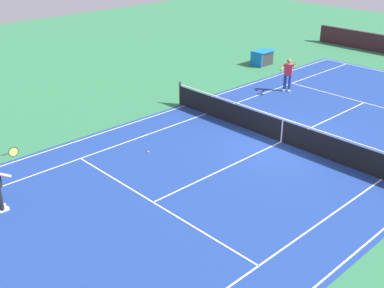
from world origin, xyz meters
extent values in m
plane|color=#2D7247|center=(0.00, 0.00, 0.00)|extent=(60.00, 60.00, 0.00)
cube|color=navy|center=(0.00, 0.00, 0.00)|extent=(24.20, 11.40, 0.00)
cube|color=white|center=(0.00, -5.50, 0.00)|extent=(23.80, 0.05, 0.01)
cube|color=white|center=(0.00, -4.11, 0.00)|extent=(23.80, 0.05, 0.01)
cube|color=white|center=(0.00, 4.11, 0.00)|extent=(23.80, 0.05, 0.01)
cube|color=white|center=(6.40, 0.00, 0.00)|extent=(0.05, 8.22, 0.01)
cube|color=white|center=(-6.40, 0.00, 0.00)|extent=(0.05, 8.22, 0.01)
cube|color=white|center=(0.00, 0.00, 0.00)|extent=(12.80, 0.05, 0.01)
cylinder|color=#2D2D33|center=(0.00, -5.80, 0.54)|extent=(0.10, 0.10, 1.08)
cube|color=black|center=(0.00, 0.00, 0.44)|extent=(0.02, 11.60, 0.88)
cube|color=white|center=(0.00, 0.00, 0.95)|extent=(0.04, 11.60, 0.06)
cube|color=white|center=(0.00, 0.00, 0.44)|extent=(0.04, 0.06, 0.88)
cylinder|color=black|center=(9.95, -2.66, 0.45)|extent=(0.15, 0.15, 0.74)
cube|color=white|center=(9.89, -2.66, 0.04)|extent=(0.28, 0.12, 0.09)
cube|color=white|center=(9.88, -2.90, 0.04)|extent=(0.28, 0.12, 0.09)
cylinder|color=#DBAA84|center=(9.78, -2.49, 1.23)|extent=(0.41, 0.23, 0.26)
cylinder|color=#232326|center=(9.44, -3.10, 1.54)|extent=(0.28, 0.05, 0.04)
torus|color=#232326|center=(9.15, -3.09, 1.54)|extent=(0.31, 0.03, 0.31)
cylinder|color=#C6D84C|center=(9.15, -3.09, 1.54)|extent=(0.27, 0.02, 0.27)
cylinder|color=navy|center=(-5.11, -3.65, 0.45)|extent=(0.15, 0.15, 0.74)
cube|color=white|center=(-5.06, -3.62, 0.04)|extent=(0.30, 0.23, 0.09)
cylinder|color=navy|center=(-5.23, -3.44, 0.45)|extent=(0.15, 0.15, 0.74)
cube|color=white|center=(-5.17, -3.41, 0.04)|extent=(0.30, 0.23, 0.09)
cube|color=#E03342|center=(-5.17, -3.55, 1.10)|extent=(0.39, 0.45, 0.56)
sphere|color=#9E704C|center=(-5.17, -3.55, 1.53)|extent=(0.23, 0.23, 0.23)
cylinder|color=#9E704C|center=(-4.88, -3.71, 1.23)|extent=(0.42, 0.16, 0.26)
cylinder|color=#9E704C|center=(-5.15, -3.22, 1.43)|extent=(0.35, 0.37, 0.30)
cylinder|color=#232326|center=(-4.90, -3.02, 1.54)|extent=(0.26, 0.17, 0.04)
torus|color=#232326|center=(-4.65, -2.88, 1.54)|extent=(0.29, 0.17, 0.31)
cylinder|color=#C6D84C|center=(-4.65, -2.88, 1.54)|extent=(0.24, 0.13, 0.27)
sphere|color=#CCE01E|center=(4.33, -2.81, 0.03)|extent=(0.07, 0.07, 0.07)
cube|color=#2D2D33|center=(-8.08, -7.44, 0.40)|extent=(1.10, 0.70, 0.80)
cube|color=blue|center=(-8.08, -7.44, 0.82)|extent=(1.24, 0.84, 0.06)
cube|color=blue|center=(-7.48, -7.44, 0.42)|extent=(0.06, 0.84, 0.84)
camera|label=1|loc=(14.21, 9.91, 7.79)|focal=45.24mm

